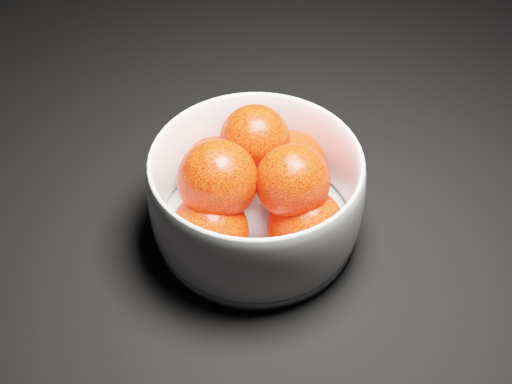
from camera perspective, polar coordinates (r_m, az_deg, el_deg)
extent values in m
cylinder|color=white|center=(0.67, 0.00, -2.83)|extent=(0.18, 0.18, 0.01)
sphere|color=#FF1E07|center=(0.67, 2.66, 1.89)|extent=(0.07, 0.07, 0.07)
sphere|color=#FF1E07|center=(0.67, -3.26, 1.97)|extent=(0.06, 0.06, 0.06)
sphere|color=#FF1E07|center=(0.61, -3.75, -3.14)|extent=(0.07, 0.07, 0.07)
sphere|color=#FF1E07|center=(0.62, 3.99, -2.72)|extent=(0.07, 0.07, 0.07)
sphere|color=#FF1E07|center=(0.64, -0.11, 4.22)|extent=(0.06, 0.06, 0.06)
sphere|color=#FF1E07|center=(0.60, -3.10, 0.99)|extent=(0.07, 0.07, 0.07)
sphere|color=#FF1E07|center=(0.60, 2.96, 0.87)|extent=(0.06, 0.06, 0.06)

